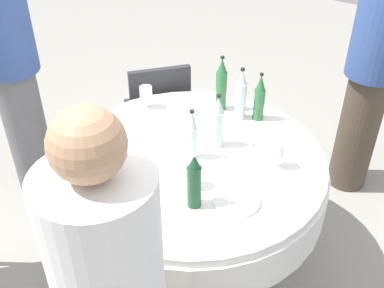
{
  "coord_description": "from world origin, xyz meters",
  "views": [
    {
      "loc": [
        -1.55,
        -1.07,
        2.17
      ],
      "look_at": [
        0.0,
        0.0,
        0.82
      ],
      "focal_mm": 43.19,
      "sensor_mm": 36.0,
      "label": 1
    }
  ],
  "objects_px": {
    "wine_glass_near": "(146,93)",
    "wine_glass_west": "(188,169)",
    "person_left": "(371,79)",
    "wine_glass_rear": "(278,151)",
    "plate_inner": "(236,200)",
    "bottle_clear_south": "(241,95)",
    "bottle_green_rear": "(259,98)",
    "bottle_dark_green_north": "(194,182)",
    "person_west": "(12,74)",
    "plate_right": "(115,138)",
    "chair_rear": "(158,109)",
    "bottle_clear_west": "(218,122)",
    "wine_glass_south": "(129,148)",
    "bottle_green_mid": "(221,85)",
    "dining_table": "(192,179)",
    "bottle_clear_left": "(192,136)"
  },
  "relations": [
    {
      "from": "bottle_green_rear",
      "to": "person_west",
      "type": "distance_m",
      "value": 1.49
    },
    {
      "from": "bottle_dark_green_north",
      "to": "bottle_clear_west",
      "type": "bearing_deg",
      "value": 19.83
    },
    {
      "from": "wine_glass_rear",
      "to": "wine_glass_near",
      "type": "bearing_deg",
      "value": 84.97
    },
    {
      "from": "wine_glass_west",
      "to": "wine_glass_rear",
      "type": "bearing_deg",
      "value": -36.42
    },
    {
      "from": "dining_table",
      "to": "person_west",
      "type": "xyz_separation_m",
      "value": [
        -0.1,
        1.25,
        0.3
      ]
    },
    {
      "from": "person_left",
      "to": "chair_rear",
      "type": "distance_m",
      "value": 1.39
    },
    {
      "from": "bottle_green_rear",
      "to": "plate_right",
      "type": "bearing_deg",
      "value": 139.26
    },
    {
      "from": "wine_glass_south",
      "to": "plate_right",
      "type": "distance_m",
      "value": 0.26
    },
    {
      "from": "wine_glass_near",
      "to": "plate_right",
      "type": "relative_size",
      "value": 0.58
    },
    {
      "from": "bottle_clear_south",
      "to": "plate_inner",
      "type": "distance_m",
      "value": 0.73
    },
    {
      "from": "person_west",
      "to": "bottle_clear_west",
      "type": "bearing_deg",
      "value": -83.12
    },
    {
      "from": "bottle_green_rear",
      "to": "bottle_clear_south",
      "type": "bearing_deg",
      "value": 116.8
    },
    {
      "from": "plate_inner",
      "to": "bottle_clear_west",
      "type": "bearing_deg",
      "value": 43.43
    },
    {
      "from": "plate_right",
      "to": "person_left",
      "type": "xyz_separation_m",
      "value": [
        1.31,
        -0.96,
        0.07
      ]
    },
    {
      "from": "bottle_green_mid",
      "to": "bottle_clear_south",
      "type": "xyz_separation_m",
      "value": [
        -0.02,
        -0.14,
        -0.01
      ]
    },
    {
      "from": "bottle_green_mid",
      "to": "wine_glass_west",
      "type": "bearing_deg",
      "value": -160.15
    },
    {
      "from": "plate_right",
      "to": "plate_inner",
      "type": "xyz_separation_m",
      "value": [
        -0.05,
        -0.79,
        0.0
      ]
    },
    {
      "from": "bottle_dark_green_north",
      "to": "wine_glass_south",
      "type": "distance_m",
      "value": 0.43
    },
    {
      "from": "bottle_green_rear",
      "to": "wine_glass_rear",
      "type": "height_order",
      "value": "bottle_green_rear"
    },
    {
      "from": "wine_glass_west",
      "to": "person_left",
      "type": "distance_m",
      "value": 1.46
    },
    {
      "from": "person_left",
      "to": "bottle_clear_west",
      "type": "bearing_deg",
      "value": -91.06
    },
    {
      "from": "wine_glass_near",
      "to": "dining_table",
      "type": "bearing_deg",
      "value": -116.54
    },
    {
      "from": "bottle_clear_west",
      "to": "bottle_clear_south",
      "type": "distance_m",
      "value": 0.31
    },
    {
      "from": "wine_glass_south",
      "to": "bottle_green_mid",
      "type": "bearing_deg",
      "value": -6.86
    },
    {
      "from": "plate_inner",
      "to": "person_left",
      "type": "height_order",
      "value": "person_left"
    },
    {
      "from": "bottle_green_rear",
      "to": "bottle_dark_green_north",
      "type": "bearing_deg",
      "value": -172.39
    },
    {
      "from": "bottle_clear_south",
      "to": "person_left",
      "type": "xyz_separation_m",
      "value": [
        0.73,
        -0.52,
        -0.06
      ]
    },
    {
      "from": "plate_right",
      "to": "chair_rear",
      "type": "distance_m",
      "value": 0.74
    },
    {
      "from": "wine_glass_rear",
      "to": "plate_right",
      "type": "distance_m",
      "value": 0.87
    },
    {
      "from": "dining_table",
      "to": "bottle_green_rear",
      "type": "bearing_deg",
      "value": -11.47
    },
    {
      "from": "bottle_clear_south",
      "to": "person_left",
      "type": "relative_size",
      "value": 0.2
    },
    {
      "from": "wine_glass_south",
      "to": "wine_glass_rear",
      "type": "distance_m",
      "value": 0.73
    },
    {
      "from": "wine_glass_west",
      "to": "wine_glass_rear",
      "type": "height_order",
      "value": "wine_glass_rear"
    },
    {
      "from": "person_left",
      "to": "person_west",
      "type": "relative_size",
      "value": 0.92
    },
    {
      "from": "wine_glass_near",
      "to": "wine_glass_west",
      "type": "bearing_deg",
      "value": -126.01
    },
    {
      "from": "person_west",
      "to": "bottle_green_mid",
      "type": "bearing_deg",
      "value": -66.82
    },
    {
      "from": "bottle_dark_green_north",
      "to": "bottle_clear_left",
      "type": "bearing_deg",
      "value": 36.37
    },
    {
      "from": "bottle_dark_green_north",
      "to": "plate_inner",
      "type": "xyz_separation_m",
      "value": [
        0.13,
        -0.15,
        -0.13
      ]
    },
    {
      "from": "person_west",
      "to": "wine_glass_near",
      "type": "bearing_deg",
      "value": -69.26
    },
    {
      "from": "bottle_clear_west",
      "to": "wine_glass_near",
      "type": "distance_m",
      "value": 0.56
    },
    {
      "from": "person_left",
      "to": "plate_right",
      "type": "bearing_deg",
      "value": -102.54
    },
    {
      "from": "bottle_green_mid",
      "to": "chair_rear",
      "type": "distance_m",
      "value": 0.66
    },
    {
      "from": "bottle_clear_south",
      "to": "person_west",
      "type": "height_order",
      "value": "person_west"
    },
    {
      "from": "bottle_dark_green_north",
      "to": "dining_table",
      "type": "bearing_deg",
      "value": 36.19
    },
    {
      "from": "wine_glass_rear",
      "to": "plate_inner",
      "type": "xyz_separation_m",
      "value": [
        -0.34,
        0.03,
        -0.09
      ]
    },
    {
      "from": "bottle_clear_left",
      "to": "person_left",
      "type": "distance_m",
      "value": 1.31
    },
    {
      "from": "bottle_clear_west",
      "to": "person_left",
      "type": "height_order",
      "value": "person_left"
    },
    {
      "from": "bottle_clear_west",
      "to": "plate_inner",
      "type": "bearing_deg",
      "value": -136.57
    },
    {
      "from": "wine_glass_west",
      "to": "wine_glass_near",
      "type": "xyz_separation_m",
      "value": [
        0.45,
        0.62,
        -0.0
      ]
    },
    {
      "from": "bottle_green_rear",
      "to": "wine_glass_south",
      "type": "xyz_separation_m",
      "value": [
        -0.74,
        0.32,
        -0.03
      ]
    }
  ]
}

